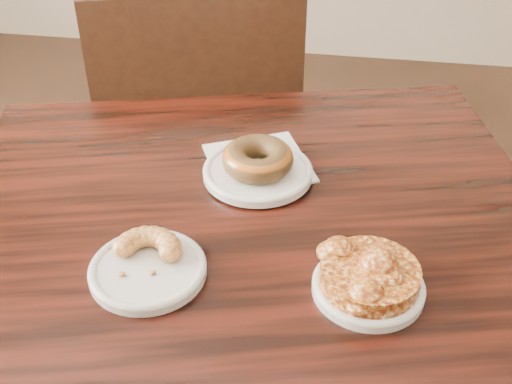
% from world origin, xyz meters
% --- Properties ---
extents(chair_far, '(0.63, 0.63, 0.90)m').
position_xyz_m(chair_far, '(-0.46, 0.96, 0.45)').
color(chair_far, black).
rests_on(chair_far, floor).
extents(napkin, '(0.21, 0.21, 0.00)m').
position_xyz_m(napkin, '(-0.22, 0.40, 0.75)').
color(napkin, white).
rests_on(napkin, cafe_table).
extents(plate_donut, '(0.18, 0.18, 0.01)m').
position_xyz_m(plate_donut, '(-0.21, 0.36, 0.76)').
color(plate_donut, white).
rests_on(plate_donut, napkin).
extents(plate_cruller, '(0.16, 0.16, 0.01)m').
position_xyz_m(plate_cruller, '(-0.32, 0.12, 0.76)').
color(plate_cruller, silver).
rests_on(plate_cruller, cafe_table).
extents(plate_fritter, '(0.14, 0.14, 0.01)m').
position_xyz_m(plate_fritter, '(-0.03, 0.13, 0.76)').
color(plate_fritter, white).
rests_on(plate_fritter, cafe_table).
extents(glazed_donut, '(0.11, 0.11, 0.04)m').
position_xyz_m(glazed_donut, '(-0.21, 0.36, 0.79)').
color(glazed_donut, '#995416').
rests_on(glazed_donut, plate_donut).
extents(apple_fritter, '(0.17, 0.17, 0.04)m').
position_xyz_m(apple_fritter, '(-0.03, 0.13, 0.78)').
color(apple_fritter, '#491707').
rests_on(apple_fritter, plate_fritter).
extents(cruller_fragment, '(0.11, 0.11, 0.03)m').
position_xyz_m(cruller_fragment, '(-0.32, 0.12, 0.78)').
color(cruller_fragment, brown).
rests_on(cruller_fragment, plate_cruller).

